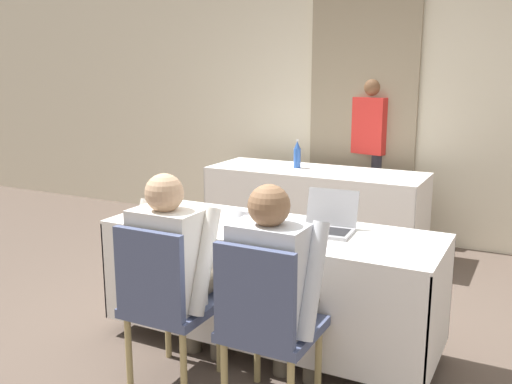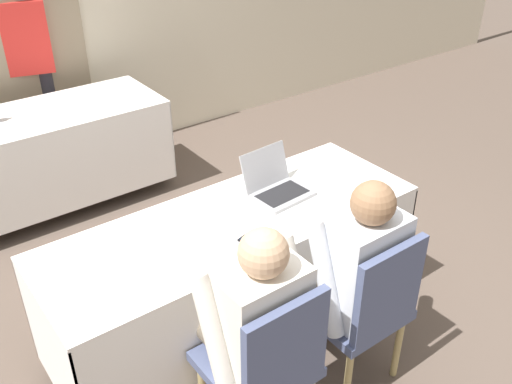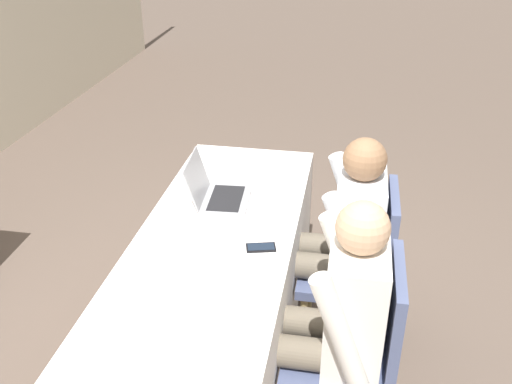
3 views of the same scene
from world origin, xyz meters
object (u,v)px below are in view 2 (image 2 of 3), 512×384
(cell_phone, at_px, (252,242))
(person_checkered_shirt, at_px, (252,321))
(laptop, at_px, (277,187))
(chair_near_left, at_px, (266,363))
(person_white_shirt, at_px, (352,268))
(person_red_shirt, at_px, (31,63))
(chair_near_right, at_px, (365,306))

(cell_phone, bearing_deg, person_checkered_shirt, -141.30)
(laptop, height_order, chair_near_left, laptop)
(cell_phone, bearing_deg, chair_near_left, -134.32)
(laptop, xyz_separation_m, person_checkered_shirt, (-0.62, -0.62, -0.15))
(laptop, relative_size, person_white_shirt, 0.28)
(person_red_shirt, bearing_deg, laptop, -64.18)
(laptop, xyz_separation_m, person_white_shirt, (-0.03, -0.62, -0.15))
(laptop, xyz_separation_m, person_red_shirt, (-0.48, 2.52, 0.11))
(person_white_shirt, bearing_deg, chair_near_right, 90.00)
(chair_near_left, bearing_deg, person_white_shirt, -170.11)
(laptop, distance_m, person_red_shirt, 2.56)
(cell_phone, relative_size, person_red_shirt, 0.09)
(person_red_shirt, bearing_deg, chair_near_right, -67.12)
(chair_near_left, bearing_deg, person_red_shirt, -92.63)
(person_white_shirt, bearing_deg, cell_phone, -44.51)
(cell_phone, height_order, chair_near_left, chair_near_left)
(person_checkered_shirt, relative_size, person_white_shirt, 1.00)
(cell_phone, height_order, person_checkered_shirt, person_checkered_shirt)
(cell_phone, bearing_deg, laptop, 22.20)
(chair_near_left, height_order, person_checkered_shirt, person_checkered_shirt)
(laptop, distance_m, person_white_shirt, 0.64)
(chair_near_right, bearing_deg, chair_near_left, 0.00)
(chair_near_right, xyz_separation_m, person_red_shirt, (-0.44, 3.24, 0.42))
(laptop, height_order, chair_near_right, laptop)
(laptop, xyz_separation_m, cell_phone, (-0.38, -0.28, -0.04))
(chair_near_right, relative_size, person_white_shirt, 0.78)
(cell_phone, relative_size, chair_near_left, 0.16)
(chair_near_right, xyz_separation_m, person_white_shirt, (0.00, 0.10, 0.16))
(person_checkered_shirt, bearing_deg, laptop, -135.28)
(person_checkered_shirt, relative_size, person_red_shirt, 0.73)
(laptop, relative_size, person_checkered_shirt, 0.28)
(cell_phone, distance_m, chair_near_left, 0.57)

